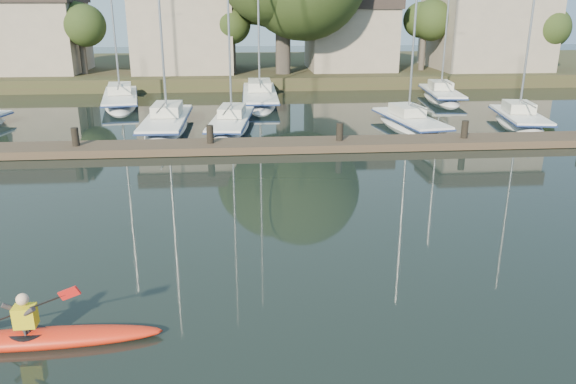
{
  "coord_description": "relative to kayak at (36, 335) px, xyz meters",
  "views": [
    {
      "loc": [
        -1.62,
        -11.32,
        6.48
      ],
      "look_at": [
        -0.27,
        4.25,
        1.2
      ],
      "focal_mm": 35.0,
      "sensor_mm": 36.0,
      "label": 1
    }
  ],
  "objects": [
    {
      "name": "sailboat_4",
      "position": [
        19.85,
        19.85,
        -0.38
      ],
      "size": [
        3.22,
        7.16,
        11.74
      ],
      "rotation": [
        0.0,
        0.0,
        -0.17
      ],
      "color": "silver",
      "rests_on": "ground"
    },
    {
      "name": "sailboat_1",
      "position": [
        0.22,
        20.4,
        -0.39
      ],
      "size": [
        2.33,
        8.96,
        14.6
      ],
      "rotation": [
        0.0,
        0.0,
        -0.01
      ],
      "color": "silver",
      "rests_on": "ground"
    },
    {
      "name": "sailboat_7",
      "position": [
        18.52,
        28.84,
        -0.38
      ],
      "size": [
        2.96,
        8.07,
        12.71
      ],
      "rotation": [
        0.0,
        0.0,
        -0.11
      ],
      "color": "silver",
      "rests_on": "ground"
    },
    {
      "name": "sailboat_3",
      "position": [
        13.45,
        19.54,
        -0.37
      ],
      "size": [
        3.1,
        7.82,
        12.26
      ],
      "rotation": [
        0.0,
        0.0,
        0.15
      ],
      "color": "silver",
      "rests_on": "ground"
    },
    {
      "name": "sailboat_5",
      "position": [
        -3.8,
        28.55,
        -0.39
      ],
      "size": [
        3.81,
        9.76,
        15.77
      ],
      "rotation": [
        0.0,
        0.0,
        0.17
      ],
      "color": "silver",
      "rests_on": "ground"
    },
    {
      "name": "kayak",
      "position": [
        0.0,
        0.0,
        0.0
      ],
      "size": [
        4.96,
        0.97,
        1.58
      ],
      "rotation": [
        0.0,
        0.0,
        0.03
      ],
      "color": "red",
      "rests_on": "ground"
    },
    {
      "name": "ground",
      "position": [
        5.81,
        1.25,
        -0.19
      ],
      "size": [
        160.0,
        160.0,
        0.0
      ],
      "primitive_type": "plane",
      "color": "black",
      "rests_on": "ground"
    },
    {
      "name": "sailboat_2",
      "position": [
        3.71,
        20.29,
        -0.36
      ],
      "size": [
        2.93,
        8.48,
        13.75
      ],
      "rotation": [
        0.0,
        0.0,
        -0.12
      ],
      "color": "silver",
      "rests_on": "ground"
    },
    {
      "name": "sailboat_6",
      "position": [
        5.6,
        28.87,
        -0.4
      ],
      "size": [
        2.53,
        11.17,
        17.7
      ],
      "rotation": [
        0.0,
        0.0,
        -0.02
      ],
      "color": "silver",
      "rests_on": "ground"
    },
    {
      "name": "shore",
      "position": [
        7.42,
        41.54,
        3.04
      ],
      "size": [
        90.0,
        25.25,
        12.75
      ],
      "color": "#31391C",
      "rests_on": "ground"
    },
    {
      "name": "dock",
      "position": [
        5.81,
        15.25,
        0.01
      ],
      "size": [
        34.0,
        2.0,
        1.8
      ],
      "color": "#453827",
      "rests_on": "ground"
    }
  ]
}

